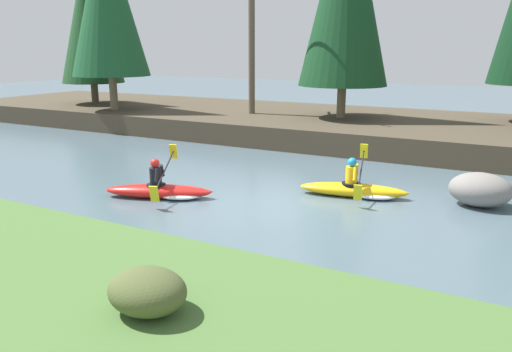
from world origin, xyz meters
TOP-DOWN VIEW (x-y plane):
  - ground_plane at (0.00, 0.00)m, footprint 90.00×90.00m
  - riverbank_far at (0.00, 10.24)m, footprint 44.00×8.62m
  - conifer_tree_far_left at (-14.78, 9.09)m, footprint 3.15×3.15m
  - bare_tree_upstream at (-5.45, 9.36)m, footprint 3.86×3.82m
  - shrub_clump_nearest at (1.43, -5.99)m, footprint 1.02×0.85m
  - kayaker_lead at (1.74, 1.69)m, footprint 2.79×2.05m
  - kayaker_middle at (-2.56, -0.72)m, footprint 2.72×1.97m
  - boulder_midstream at (4.53, 2.32)m, footprint 1.44×1.12m

SIDE VIEW (x-z plane):
  - ground_plane at x=0.00m, z-range 0.00..0.00m
  - kayaker_lead at x=1.74m, z-range -0.40..0.80m
  - kayaker_middle at x=-2.56m, z-range -0.40..0.80m
  - boulder_midstream at x=4.53m, z-range 0.00..0.81m
  - riverbank_far at x=0.00m, z-range 0.00..0.85m
  - shrub_clump_nearest at x=1.43m, z-range 0.51..1.06m
  - bare_tree_upstream at x=-5.45m, z-range 0.65..7.68m
  - conifer_tree_far_left at x=-14.78m, z-range 1.38..8.90m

